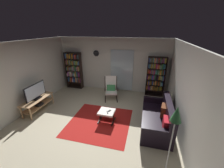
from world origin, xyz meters
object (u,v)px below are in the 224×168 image
(lounge_armchair, at_px, (111,87))
(tv_remote, at_px, (107,112))
(leather_sofa, at_px, (158,119))
(floor_lamp_by_sofa, at_px, (175,123))
(cell_phone, at_px, (109,111))
(ottoman, at_px, (107,113))
(wall_clock, at_px, (96,53))
(television, at_px, (36,92))
(bookshelf_near_tv, at_px, (74,69))
(bookshelf_near_sofa, at_px, (156,75))
(tv_stand, at_px, (38,103))

(lounge_armchair, bearing_deg, tv_remote, -79.33)
(leather_sofa, relative_size, floor_lamp_by_sofa, 1.07)
(cell_phone, height_order, floor_lamp_by_sofa, floor_lamp_by_sofa)
(ottoman, distance_m, floor_lamp_by_sofa, 2.63)
(lounge_armchair, xyz_separation_m, wall_clock, (-0.99, 0.97, 1.32))
(tv_remote, distance_m, floor_lamp_by_sofa, 2.53)
(television, height_order, bookshelf_near_tv, bookshelf_near_tv)
(tv_remote, relative_size, floor_lamp_by_sofa, 0.08)
(floor_lamp_by_sofa, bearing_deg, bookshelf_near_tv, 135.65)
(bookshelf_near_tv, bearing_deg, television, -96.07)
(bookshelf_near_sofa, height_order, wall_clock, wall_clock)
(ottoman, height_order, tv_remote, tv_remote)
(tv_stand, distance_m, wall_clock, 3.37)
(leather_sofa, bearing_deg, bookshelf_near_tv, 150.37)
(bookshelf_near_sofa, relative_size, ottoman, 3.45)
(leather_sofa, distance_m, lounge_armchair, 2.51)
(cell_phone, height_order, wall_clock, wall_clock)
(tv_stand, relative_size, bookshelf_near_tv, 0.70)
(tv_stand, height_order, bookshelf_near_sofa, bookshelf_near_sofa)
(bookshelf_near_tv, bearing_deg, bookshelf_near_sofa, 0.51)
(floor_lamp_by_sofa, bearing_deg, television, 159.71)
(tv_remote, bearing_deg, leather_sofa, -15.15)
(tv_stand, relative_size, lounge_armchair, 1.28)
(bookshelf_near_sofa, bearing_deg, television, -150.20)
(tv_remote, bearing_deg, floor_lamp_by_sofa, -64.50)
(tv_stand, xyz_separation_m, tv_remote, (2.79, -0.08, 0.07))
(bookshelf_near_tv, height_order, tv_remote, bookshelf_near_tv)
(lounge_armchair, bearing_deg, cell_phone, -77.50)
(leather_sofa, relative_size, wall_clock, 6.57)
(floor_lamp_by_sofa, bearing_deg, cell_phone, 134.48)
(floor_lamp_by_sofa, height_order, wall_clock, wall_clock)
(bookshelf_near_sofa, xyz_separation_m, wall_clock, (-2.88, 0.13, 0.85))
(tv_remote, distance_m, wall_clock, 3.34)
(leather_sofa, bearing_deg, ottoman, -176.29)
(bookshelf_near_sofa, bearing_deg, bookshelf_near_tv, -179.49)
(tv_stand, height_order, bookshelf_near_tv, bookshelf_near_tv)
(television, distance_m, wall_clock, 3.19)
(lounge_armchair, relative_size, tv_remote, 7.10)
(leather_sofa, height_order, lounge_armchair, lounge_armchair)
(tv_stand, relative_size, bookshelf_near_sofa, 0.71)
(television, bearing_deg, bookshelf_near_sofa, 29.80)
(lounge_armchair, bearing_deg, bookshelf_near_sofa, 23.64)
(tv_remote, bearing_deg, bookshelf_near_sofa, 37.28)
(ottoman, relative_size, cell_phone, 3.80)
(bookshelf_near_sofa, xyz_separation_m, lounge_armchair, (-1.90, -0.83, -0.47))
(bookshelf_near_sofa, bearing_deg, leather_sofa, -88.63)
(wall_clock, bearing_deg, ottoman, -64.39)
(tv_remote, bearing_deg, wall_clock, 94.51)
(tv_stand, bearing_deg, bookshelf_near_tv, 83.88)
(bookshelf_near_tv, xyz_separation_m, tv_remote, (2.53, -2.54, -0.58))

